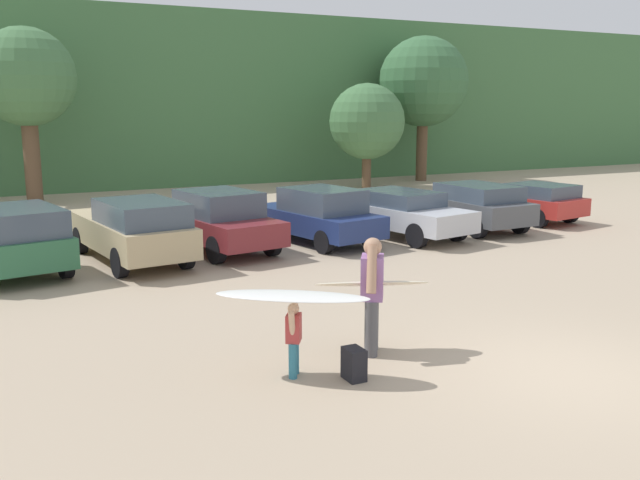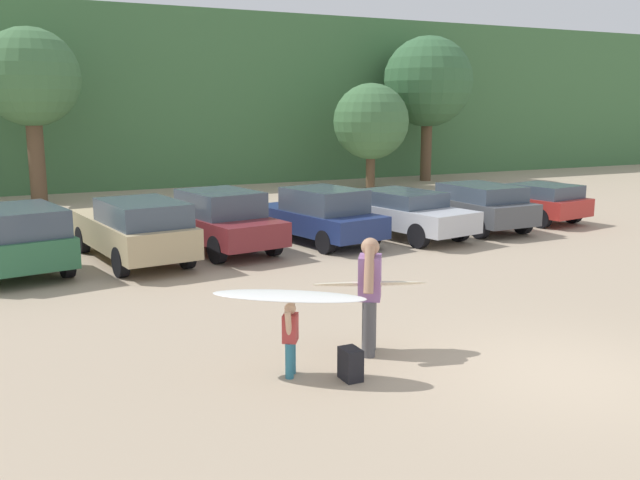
{
  "view_description": "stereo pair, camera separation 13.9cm",
  "coord_description": "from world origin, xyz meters",
  "px_view_note": "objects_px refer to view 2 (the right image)",
  "views": [
    {
      "loc": [
        -7.27,
        -6.84,
        3.72
      ],
      "look_at": [
        -1.08,
        5.64,
        1.05
      ],
      "focal_mm": 39.28,
      "sensor_mm": 36.0,
      "label": 1
    },
    {
      "loc": [
        -7.15,
        -6.9,
        3.72
      ],
      "look_at": [
        -1.08,
        5.64,
        1.05
      ],
      "focal_mm": 39.28,
      "sensor_mm": 36.0,
      "label": 2
    }
  ],
  "objects_px": {
    "parked_car_dark_gray": "(475,205)",
    "parked_car_red": "(528,201)",
    "surfboard_white": "(289,296)",
    "parked_car_navy": "(320,215)",
    "parked_car_maroon": "(219,220)",
    "parked_car_tan": "(134,228)",
    "backpack_dropped": "(351,364)",
    "person_adult": "(370,289)",
    "surfboard_cream": "(370,284)",
    "parked_car_silver": "(401,212)",
    "parked_car_forest_green": "(10,237)",
    "person_child": "(290,335)"
  },
  "relations": [
    {
      "from": "parked_car_dark_gray",
      "to": "parked_car_red",
      "type": "xyz_separation_m",
      "value": [
        2.65,
        0.62,
        -0.1
      ]
    },
    {
      "from": "surfboard_white",
      "to": "parked_car_navy",
      "type": "bearing_deg",
      "value": -83.22
    },
    {
      "from": "parked_car_maroon",
      "to": "parked_car_red",
      "type": "relative_size",
      "value": 1.06
    },
    {
      "from": "parked_car_tan",
      "to": "backpack_dropped",
      "type": "xyz_separation_m",
      "value": [
        1.17,
        -8.83,
        -0.6
      ]
    },
    {
      "from": "person_adult",
      "to": "surfboard_cream",
      "type": "height_order",
      "value": "person_adult"
    },
    {
      "from": "parked_car_tan",
      "to": "parked_car_silver",
      "type": "relative_size",
      "value": 1.02
    },
    {
      "from": "parked_car_forest_green",
      "to": "parked_car_tan",
      "type": "distance_m",
      "value": 2.74
    },
    {
      "from": "parked_car_silver",
      "to": "person_child",
      "type": "xyz_separation_m",
      "value": [
        -7.11,
        -8.39,
        -0.13
      ]
    },
    {
      "from": "parked_car_navy",
      "to": "person_child",
      "type": "relative_size",
      "value": 4.18
    },
    {
      "from": "parked_car_maroon",
      "to": "parked_car_silver",
      "type": "distance_m",
      "value": 5.35
    },
    {
      "from": "parked_car_maroon",
      "to": "parked_car_silver",
      "type": "xyz_separation_m",
      "value": [
        5.33,
        -0.41,
        -0.09
      ]
    },
    {
      "from": "parked_car_tan",
      "to": "person_child",
      "type": "relative_size",
      "value": 4.66
    },
    {
      "from": "surfboard_cream",
      "to": "parked_car_maroon",
      "type": "bearing_deg",
      "value": -70.11
    },
    {
      "from": "parked_car_navy",
      "to": "surfboard_white",
      "type": "height_order",
      "value": "parked_car_navy"
    },
    {
      "from": "parked_car_maroon",
      "to": "parked_car_dark_gray",
      "type": "xyz_separation_m",
      "value": [
        7.96,
        -0.43,
        -0.05
      ]
    },
    {
      "from": "backpack_dropped",
      "to": "parked_car_maroon",
      "type": "bearing_deg",
      "value": 83.3
    },
    {
      "from": "parked_car_silver",
      "to": "parked_car_red",
      "type": "height_order",
      "value": "parked_car_silver"
    },
    {
      "from": "parked_car_forest_green",
      "to": "parked_car_dark_gray",
      "type": "xyz_separation_m",
      "value": [
        12.96,
        -0.02,
        -0.06
      ]
    },
    {
      "from": "parked_car_tan",
      "to": "parked_car_silver",
      "type": "height_order",
      "value": "parked_car_tan"
    },
    {
      "from": "parked_car_silver",
      "to": "person_adult",
      "type": "height_order",
      "value": "person_adult"
    },
    {
      "from": "backpack_dropped",
      "to": "parked_car_dark_gray",
      "type": "bearing_deg",
      "value": 44.38
    },
    {
      "from": "parked_car_dark_gray",
      "to": "backpack_dropped",
      "type": "relative_size",
      "value": 8.89
    },
    {
      "from": "person_adult",
      "to": "backpack_dropped",
      "type": "height_order",
      "value": "person_adult"
    },
    {
      "from": "parked_car_red",
      "to": "person_child",
      "type": "height_order",
      "value": "parked_car_red"
    },
    {
      "from": "person_child",
      "to": "surfboard_white",
      "type": "xyz_separation_m",
      "value": [
        -0.03,
        -0.03,
        0.57
      ]
    },
    {
      "from": "backpack_dropped",
      "to": "parked_car_forest_green",
      "type": "bearing_deg",
      "value": 113.79
    },
    {
      "from": "person_adult",
      "to": "parked_car_silver",
      "type": "bearing_deg",
      "value": -92.07
    },
    {
      "from": "parked_car_silver",
      "to": "parked_car_red",
      "type": "xyz_separation_m",
      "value": [
        5.27,
        0.6,
        -0.05
      ]
    },
    {
      "from": "person_adult",
      "to": "parked_car_maroon",
      "type": "bearing_deg",
      "value": -59.23
    },
    {
      "from": "parked_car_red",
      "to": "surfboard_white",
      "type": "bearing_deg",
      "value": 115.81
    },
    {
      "from": "parked_car_forest_green",
      "to": "parked_car_red",
      "type": "distance_m",
      "value": 15.62
    },
    {
      "from": "parked_car_forest_green",
      "to": "parked_car_red",
      "type": "bearing_deg",
      "value": -98.46
    },
    {
      "from": "backpack_dropped",
      "to": "person_adult",
      "type": "bearing_deg",
      "value": 47.09
    },
    {
      "from": "parked_car_maroon",
      "to": "person_child",
      "type": "relative_size",
      "value": 4.35
    },
    {
      "from": "surfboard_white",
      "to": "parked_car_forest_green",
      "type": "bearing_deg",
      "value": -34.21
    },
    {
      "from": "person_adult",
      "to": "person_child",
      "type": "distance_m",
      "value": 1.54
    },
    {
      "from": "parked_car_forest_green",
      "to": "parked_car_tan",
      "type": "xyz_separation_m",
      "value": [
        2.74,
        -0.04,
        0.0
      ]
    },
    {
      "from": "parked_car_silver",
      "to": "surfboard_white",
      "type": "height_order",
      "value": "parked_car_silver"
    },
    {
      "from": "parked_car_forest_green",
      "to": "parked_car_navy",
      "type": "distance_m",
      "value": 7.82
    },
    {
      "from": "person_adult",
      "to": "surfboard_cream",
      "type": "bearing_deg",
      "value": -86.24
    },
    {
      "from": "parked_car_navy",
      "to": "parked_car_red",
      "type": "distance_m",
      "value": 7.8
    },
    {
      "from": "surfboard_cream",
      "to": "surfboard_white",
      "type": "distance_m",
      "value": 1.6
    },
    {
      "from": "parked_car_silver",
      "to": "person_adult",
      "type": "bearing_deg",
      "value": 133.96
    },
    {
      "from": "parked_car_silver",
      "to": "parked_car_red",
      "type": "relative_size",
      "value": 1.11
    },
    {
      "from": "parked_car_maroon",
      "to": "parked_car_navy",
      "type": "relative_size",
      "value": 1.04
    },
    {
      "from": "parked_car_forest_green",
      "to": "person_child",
      "type": "relative_size",
      "value": 4.26
    },
    {
      "from": "parked_car_dark_gray",
      "to": "parked_car_red",
      "type": "bearing_deg",
      "value": -78.65
    },
    {
      "from": "person_adult",
      "to": "surfboard_cream",
      "type": "distance_m",
      "value": 0.12
    },
    {
      "from": "parked_car_tan",
      "to": "person_child",
      "type": "bearing_deg",
      "value": 175.96
    },
    {
      "from": "parked_car_forest_green",
      "to": "parked_car_dark_gray",
      "type": "relative_size",
      "value": 1.12
    }
  ]
}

